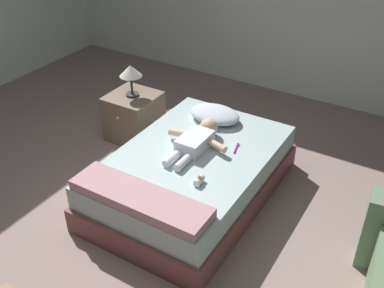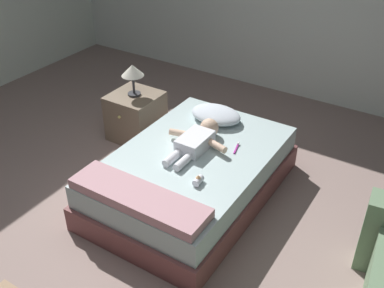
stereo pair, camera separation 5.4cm
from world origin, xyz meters
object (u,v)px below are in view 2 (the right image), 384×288
pillow (216,115)px  baby (197,140)px  toothbrush (237,148)px  lamp (133,72)px  nightstand (136,116)px  baby_bottle (198,180)px  bed (192,176)px

pillow → baby: 0.46m
toothbrush → lamp: size_ratio=0.49×
nightstand → lamp: 0.47m
nightstand → baby_bottle: size_ratio=5.09×
pillow → nightstand: bearing=-174.5°
baby → baby_bottle: 0.50m
pillow → toothbrush: pillow is taller
toothbrush → bed: bearing=-134.3°
pillow → baby_bottle: pillow is taller
baby_bottle → bed: bearing=129.1°
bed → nightstand: bearing=153.0°
baby → toothbrush: bearing=25.7°
baby → toothbrush: 0.32m
bed → pillow: bearing=101.0°
toothbrush → baby_bottle: bearing=-92.2°
lamp → baby_bottle: bearing=-33.1°
bed → lamp: bearing=153.0°
baby_bottle → nightstand: bearing=146.9°
baby → nightstand: baby is taller
lamp → baby_bottle: 1.46m
bed → baby: 0.30m
pillow → lamp: (-0.86, -0.08, 0.24)m
pillow → nightstand: (-0.86, -0.08, -0.23)m
bed → nightstand: size_ratio=3.59×
nightstand → bed: bearing=-27.0°
nightstand → pillow: bearing=5.5°
pillow → baby_bottle: size_ratio=4.87×
toothbrush → lamp: bearing=169.5°
bed → toothbrush: 0.43m
bed → baby_bottle: bearing=-50.9°
bed → toothbrush: (0.26, 0.27, 0.22)m
toothbrush → lamp: lamp is taller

